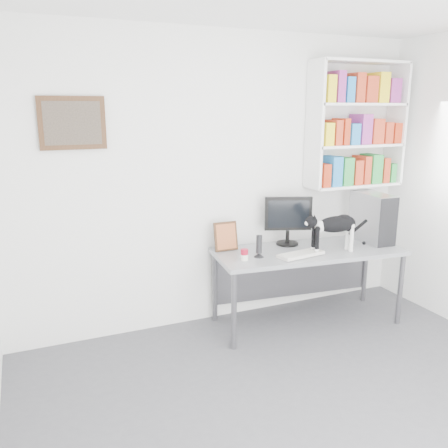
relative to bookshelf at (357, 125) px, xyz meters
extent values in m
cube|color=#525257|center=(-1.40, -1.85, -1.85)|extent=(4.00, 4.00, 0.01)
cube|color=white|center=(-1.40, 0.15, -0.50)|extent=(4.00, 0.01, 2.70)
cube|color=white|center=(0.00, 0.00, 0.00)|extent=(1.03, 0.28, 1.24)
cube|color=#492A17|center=(-2.70, 0.12, 0.05)|extent=(0.52, 0.04, 0.42)
cube|color=gray|center=(-0.71, -0.31, -1.48)|extent=(1.82, 0.86, 0.73)
cube|color=black|center=(-0.81, -0.09, -0.88)|extent=(0.50, 0.36, 0.48)
cube|color=silver|center=(-0.89, -0.45, -1.10)|extent=(0.45, 0.22, 0.03)
cube|color=#A4A4A8|center=(0.01, -0.31, -0.88)|extent=(0.24, 0.49, 0.48)
cylinder|color=black|center=(-1.24, -0.33, -1.01)|extent=(0.12, 0.12, 0.21)
cube|color=#492A17|center=(-1.43, -0.03, -0.98)|extent=(0.22, 0.09, 0.28)
cylinder|color=maroon|center=(-1.40, -0.36, -1.07)|extent=(0.08, 0.08, 0.10)
camera|label=1|loc=(-3.10, -3.89, 0.17)|focal=38.00mm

